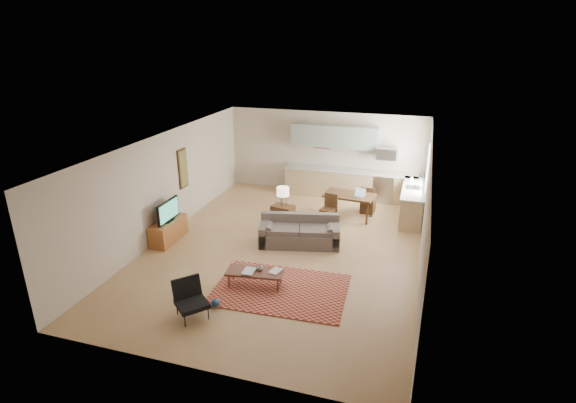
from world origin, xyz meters
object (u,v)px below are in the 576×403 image
(armchair, at_px, (192,300))
(tv_credenza, at_px, (168,231))
(sofa, at_px, (300,231))
(dining_table, at_px, (349,206))
(coffee_table, at_px, (255,278))
(console_table, at_px, (283,217))

(armchair, xyz_separation_m, tv_credenza, (-2.20, 2.82, -0.09))
(sofa, xyz_separation_m, dining_table, (0.89, 2.12, -0.01))
(coffee_table, bearing_deg, dining_table, 66.85)
(sofa, relative_size, dining_table, 1.49)
(sofa, bearing_deg, armchair, -119.95)
(console_table, height_order, dining_table, dining_table)
(sofa, bearing_deg, dining_table, 54.16)
(coffee_table, relative_size, tv_credenza, 1.00)
(tv_credenza, height_order, dining_table, dining_table)
(sofa, relative_size, console_table, 3.08)
(coffee_table, height_order, tv_credenza, tv_credenza)
(tv_credenza, relative_size, console_table, 1.77)
(sofa, distance_m, dining_table, 2.30)
(tv_credenza, relative_size, dining_table, 0.85)
(console_table, bearing_deg, sofa, -37.71)
(sofa, relative_size, armchair, 2.88)
(console_table, bearing_deg, armchair, -83.87)
(dining_table, bearing_deg, console_table, -133.75)
(sofa, distance_m, console_table, 1.05)
(sofa, distance_m, tv_credenza, 3.38)
(sofa, xyz_separation_m, coffee_table, (-0.35, -2.22, -0.18))
(dining_table, bearing_deg, armchair, -102.88)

